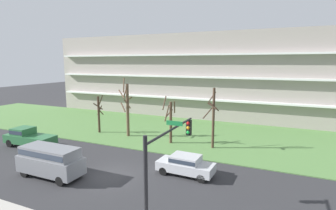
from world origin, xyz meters
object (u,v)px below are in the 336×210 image
(tree_right, at_px, (213,117))
(tree_left, at_px, (127,107))
(traffic_signal_mast, at_px, (166,159))
(van_gray_center_left, at_px, (50,159))
(tree_center, at_px, (170,120))
(sedan_silver_near_left, at_px, (186,164))
(pickup_green_center_right, at_px, (28,137))
(tree_far_left, at_px, (99,113))

(tree_right, bearing_deg, tree_left, 178.78)
(traffic_signal_mast, bearing_deg, van_gray_center_left, 166.86)
(tree_center, height_order, sedan_silver_near_left, tree_center)
(pickup_green_center_right, bearing_deg, tree_far_left, -117.57)
(sedan_silver_near_left, relative_size, traffic_signal_mast, 0.77)
(sedan_silver_near_left, xyz_separation_m, pickup_green_center_right, (-17.36, -0.01, 0.14))
(pickup_green_center_right, bearing_deg, van_gray_center_left, 147.61)
(van_gray_center_left, relative_size, traffic_signal_mast, 0.90)
(tree_left, relative_size, traffic_signal_mast, 1.19)
(tree_left, relative_size, tree_right, 1.12)
(tree_far_left, bearing_deg, tree_left, 0.22)
(tree_center, height_order, traffic_signal_mast, traffic_signal_mast)
(tree_far_left, distance_m, sedan_silver_near_left, 15.94)
(tree_center, relative_size, tree_right, 0.82)
(tree_left, xyz_separation_m, pickup_green_center_right, (-7.37, -7.36, -2.46))
(traffic_signal_mast, bearing_deg, tree_far_left, 137.39)
(tree_far_left, xyz_separation_m, tree_left, (4.08, 0.02, 1.00))
(tree_far_left, relative_size, tree_left, 0.68)
(van_gray_center_left, height_order, pickup_green_center_right, van_gray_center_left)
(tree_far_left, relative_size, tree_right, 0.76)
(tree_left, distance_m, tree_center, 5.75)
(tree_far_left, bearing_deg, tree_center, -2.41)
(tree_far_left, relative_size, traffic_signal_mast, 0.81)
(sedan_silver_near_left, bearing_deg, van_gray_center_left, 27.75)
(van_gray_center_left, bearing_deg, tree_center, 66.66)
(tree_far_left, distance_m, tree_left, 4.20)
(tree_center, distance_m, pickup_green_center_right, 14.86)
(sedan_silver_near_left, height_order, traffic_signal_mast, traffic_signal_mast)
(pickup_green_center_right, bearing_deg, traffic_signal_mast, 156.24)
(tree_far_left, xyz_separation_m, sedan_silver_near_left, (14.06, -7.33, -1.60))
(pickup_green_center_right, bearing_deg, tree_left, -138.45)
(tree_left, bearing_deg, sedan_silver_near_left, -36.36)
(traffic_signal_mast, bearing_deg, tree_right, 95.15)
(van_gray_center_left, xyz_separation_m, pickup_green_center_right, (-8.10, 4.49, -0.38))
(sedan_silver_near_left, relative_size, pickup_green_center_right, 0.81)
(tree_center, distance_m, tree_right, 4.64)
(tree_center, bearing_deg, pickup_green_center_right, -151.99)
(tree_far_left, xyz_separation_m, tree_right, (14.33, -0.20, 0.82))
(tree_right, relative_size, sedan_silver_near_left, 1.39)
(tree_left, height_order, tree_right, tree_left)
(traffic_signal_mast, bearing_deg, pickup_green_center_right, 159.66)
(tree_center, distance_m, sedan_silver_near_left, 8.34)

